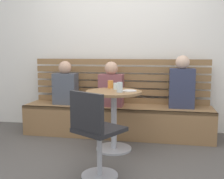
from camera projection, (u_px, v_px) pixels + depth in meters
ground at (97, 169)px, 2.80m from camera, size 8.00×8.00×0.00m
back_wall at (122, 37)px, 4.20m from camera, size 5.20×0.10×2.90m
booth_bench at (117, 120)px, 3.94m from camera, size 2.70×0.52×0.44m
booth_backrest at (119, 81)px, 4.10m from camera, size 2.65×0.04×0.67m
cafe_table at (114, 109)px, 3.31m from camera, size 0.68×0.68×0.74m
white_chair at (95, 132)px, 2.55m from camera, size 0.55×0.55×0.85m
person_adult at (182, 84)px, 3.74m from camera, size 0.34×0.22×0.73m
person_child_left at (111, 87)px, 3.86m from camera, size 0.34×0.22×0.64m
person_child_middle at (65, 85)px, 4.02m from camera, size 0.34×0.22×0.64m
cup_tumbler_orange at (110, 84)px, 3.54m from camera, size 0.07×0.07×0.10m
cup_glass_tall at (120, 87)px, 3.16m from camera, size 0.07×0.07×0.12m
cup_glass_short at (116, 86)px, 3.43m from camera, size 0.08×0.08×0.08m
plate_small at (129, 91)px, 3.26m from camera, size 0.17×0.17×0.01m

